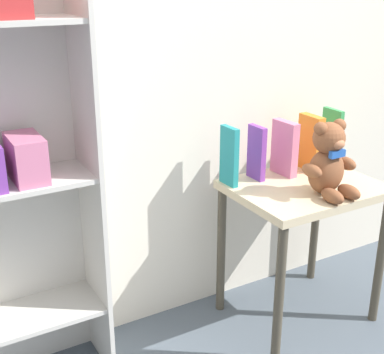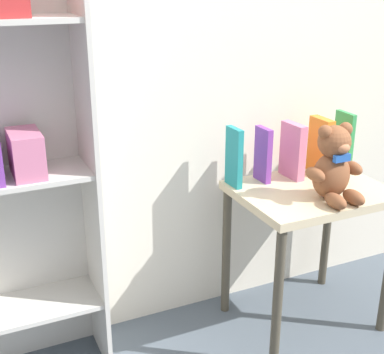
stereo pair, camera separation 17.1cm
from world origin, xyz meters
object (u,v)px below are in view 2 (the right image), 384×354
object	(u,v)px
bookshelf_side	(4,153)
book_standing_purple	(263,155)
teddy_bear	(334,166)
book_standing_teal	(234,157)
display_table	(309,211)
book_standing_orange	(320,146)
book_standing_pink	(293,151)
book_standing_green	(344,140)

from	to	relation	value
bookshelf_side	book_standing_purple	size ratio (longest dim) A/B	6.98
teddy_bear	book_standing_teal	world-z (taller)	teddy_bear
book_standing_purple	display_table	bearing A→B (deg)	-50.85
display_table	book_standing_purple	bearing A→B (deg)	130.57
book_standing_orange	teddy_bear	bearing A→B (deg)	-116.91
display_table	book_standing_pink	xyz separation A→B (m)	(0.00, 0.15, 0.23)
teddy_bear	book_standing_pink	xyz separation A→B (m)	(-0.00, 0.27, -0.02)
book_standing_purple	book_standing_orange	distance (m)	0.29
bookshelf_side	teddy_bear	xyz separation A→B (m)	(1.21, -0.33, -0.12)
display_table	teddy_bear	distance (m)	0.28
book_standing_teal	bookshelf_side	bearing A→B (deg)	175.77
bookshelf_side	display_table	size ratio (longest dim) A/B	2.54
bookshelf_side	book_standing_green	world-z (taller)	bookshelf_side
book_standing_green	book_standing_teal	bearing A→B (deg)	-179.42
book_standing_pink	book_standing_orange	size ratio (longest dim) A/B	0.96
bookshelf_side	book_standing_teal	xyz separation A→B (m)	(0.91, -0.04, -0.13)
book_standing_teal	book_standing_green	xyz separation A→B (m)	(0.58, -0.01, 0.00)
book_standing_orange	display_table	bearing A→B (deg)	-134.11
bookshelf_side	book_standing_orange	xyz separation A→B (m)	(1.35, -0.06, -0.13)
bookshelf_side	book_standing_teal	size ratio (longest dim) A/B	6.56
book_standing_teal	book_standing_purple	size ratio (longest dim) A/B	1.07
book_standing_orange	book_standing_green	bearing A→B (deg)	6.50
display_table	book_standing_green	xyz separation A→B (m)	(0.29, 0.16, 0.24)
teddy_bear	display_table	bearing A→B (deg)	92.31
book_standing_purple	book_standing_green	distance (m)	0.43
display_table	book_standing_purple	distance (m)	0.32
bookshelf_side	book_standing_teal	bearing A→B (deg)	-2.38
display_table	book_standing_orange	world-z (taller)	book_standing_orange
book_standing_pink	book_standing_green	world-z (taller)	book_standing_green
display_table	book_standing_purple	size ratio (longest dim) A/B	2.75
book_standing_orange	book_standing_green	distance (m)	0.14
bookshelf_side	book_standing_orange	bearing A→B (deg)	-2.55
book_standing_green	teddy_bear	bearing A→B (deg)	-133.68
teddy_bear	book_standing_orange	bearing A→B (deg)	62.61
book_standing_purple	book_standing_green	bearing A→B (deg)	-2.34
bookshelf_side	book_standing_pink	bearing A→B (deg)	-2.54
book_standing_teal	book_standing_orange	world-z (taller)	same
bookshelf_side	book_standing_orange	world-z (taller)	bookshelf_side
book_standing_orange	bookshelf_side	bearing A→B (deg)	177.93
book_standing_purple	book_standing_pink	world-z (taller)	book_standing_pink
teddy_bear	book_standing_purple	bearing A→B (deg)	117.14
display_table	teddy_bear	size ratio (longest dim) A/B	2.13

